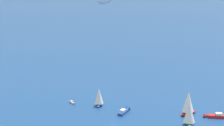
# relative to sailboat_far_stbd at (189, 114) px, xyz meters

# --- Properties ---
(ground_plane) EXTENTS (2000.00, 2000.00, 0.00)m
(ground_plane) POSITION_rel_sailboat_far_stbd_xyz_m (-34.93, 7.83, -5.74)
(ground_plane) COLOR navy
(sailboat_far_stbd) EXTENTS (6.89, 10.09, 12.58)m
(sailboat_far_stbd) POSITION_rel_sailboat_far_stbd_xyz_m (0.00, 0.00, 0.00)
(sailboat_far_stbd) COLOR #33704C
(sailboat_far_stbd) RESTS_ON ground_plane
(motorboat_inshore) EXTENTS (11.34, 6.63, 3.21)m
(motorboat_inshore) POSITION_rel_sailboat_far_stbd_xyz_m (16.23, 5.85, -4.88)
(motorboat_inshore) COLOR #B21E1E
(motorboat_inshore) RESTS_ON ground_plane
(motorboat_ahead) EXTENTS (2.74, 5.48, 1.54)m
(motorboat_ahead) POSITION_rel_sailboat_far_stbd_xyz_m (-48.45, 43.67, -5.33)
(motorboat_ahead) COLOR #9E9993
(motorboat_ahead) RESTS_ON ground_plane
(motorboat_mid_cluster) EXTENTS (8.65, 9.65, 3.00)m
(motorboat_mid_cluster) POSITION_rel_sailboat_far_stbd_xyz_m (-24.80, 23.45, -4.93)
(motorboat_mid_cluster) COLOR #23478C
(motorboat_mid_cluster) RESTS_ON ground_plane
(sailboat_outer_ring_d) EXTENTS (6.06, 8.74, 10.93)m
(sailboat_outer_ring_d) POSITION_rel_sailboat_far_stbd_xyz_m (-35.17, 36.62, -0.75)
(sailboat_outer_ring_d) COLOR #23478C
(sailboat_outer_ring_d) RESTS_ON ground_plane
(sailboat_outer_ring_e) EXTENTS (10.86, 7.59, 13.59)m
(sailboat_outer_ring_e) POSITION_rel_sailboat_far_stbd_xyz_m (5.33, 12.90, 0.46)
(sailboat_outer_ring_e) COLOR #B21E1E
(sailboat_outer_ring_e) RESTS_ON ground_plane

